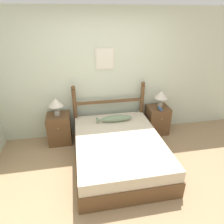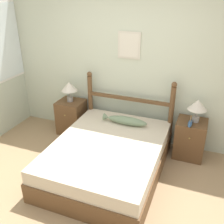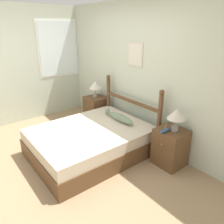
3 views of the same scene
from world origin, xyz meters
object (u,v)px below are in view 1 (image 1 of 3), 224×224
at_px(bed, 119,150).
at_px(table_lamp_right, 161,95).
at_px(table_lamp_left, 56,103).
at_px(model_boat, 160,109).
at_px(fish_pillow, 115,119).
at_px(nightstand_right, 157,120).
at_px(nightstand_left, 60,129).

xyz_separation_m(bed, table_lamp_right, (1.09, 0.84, 0.64)).
relative_size(table_lamp_left, model_boat, 1.48).
xyz_separation_m(table_lamp_left, fish_pillow, (1.11, -0.22, -0.33)).
distance_m(table_lamp_left, model_boat, 2.10).
relative_size(bed, model_boat, 8.08).
xyz_separation_m(bed, nightstand_right, (1.05, 0.83, 0.07)).
height_order(bed, table_lamp_left, table_lamp_left).
bearing_deg(fish_pillow, bed, -94.94).
bearing_deg(nightstand_left, table_lamp_left, 145.72).
bearing_deg(table_lamp_right, bed, -142.27).
bearing_deg(model_boat, nightstand_right, 79.30).
xyz_separation_m(nightstand_right, fish_pillow, (-1.00, -0.22, 0.24)).
distance_m(nightstand_left, table_lamp_left, 0.57).
relative_size(bed, fish_pillow, 2.73).
bearing_deg(fish_pillow, nightstand_left, 168.69).
bearing_deg(nightstand_left, table_lamp_right, 0.32).
xyz_separation_m(table_lamp_right, fish_pillow, (-1.03, -0.23, -0.33)).
xyz_separation_m(nightstand_right, model_boat, (-0.03, -0.13, 0.33)).
distance_m(table_lamp_left, table_lamp_right, 2.14).
relative_size(nightstand_left, table_lamp_left, 1.71).
height_order(bed, model_boat, model_boat).
xyz_separation_m(table_lamp_left, table_lamp_right, (2.14, 0.01, 0.00)).
bearing_deg(nightstand_right, table_lamp_right, 17.64).
distance_m(nightstand_right, model_boat, 0.36).
xyz_separation_m(model_boat, fish_pillow, (-0.97, -0.09, -0.09)).
bearing_deg(nightstand_right, table_lamp_left, 179.88).
relative_size(model_boat, fish_pillow, 0.34).
distance_m(table_lamp_right, model_boat, 0.28).
height_order(table_lamp_right, fish_pillow, table_lamp_right).
height_order(nightstand_left, table_lamp_right, table_lamp_right).
distance_m(nightstand_right, table_lamp_left, 2.18).
xyz_separation_m(nightstand_right, table_lamp_left, (-2.10, 0.00, 0.57)).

